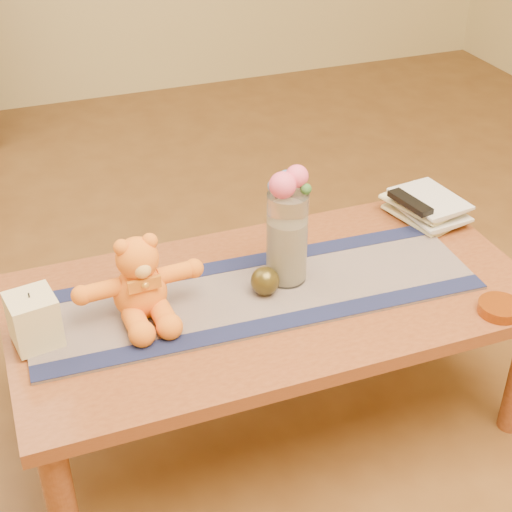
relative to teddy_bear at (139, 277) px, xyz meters
name	(u,v)px	position (x,y,z in m)	size (l,w,h in m)	color
floor	(272,414)	(0.35, -0.03, -0.56)	(5.50, 5.50, 0.00)	brown
coffee_table_top	(273,299)	(0.35, -0.03, -0.13)	(1.40, 0.70, 0.04)	brown
table_leg_fl	(62,505)	(-0.29, -0.32, -0.36)	(0.07, 0.07, 0.41)	brown
table_leg_bl	(31,352)	(-0.29, 0.26, -0.36)	(0.07, 0.07, 0.41)	brown
table_leg_br	(415,266)	(0.99, 0.26, -0.36)	(0.07, 0.07, 0.41)	brown
persian_runner	(256,293)	(0.30, -0.02, -0.11)	(1.20, 0.35, 0.01)	#181C44
runner_border_near	(274,324)	(0.30, -0.17, -0.11)	(1.20, 0.06, 0.00)	#161C44
runner_border_far	(240,263)	(0.31, 0.12, -0.11)	(1.20, 0.06, 0.00)	#161C44
teddy_bear	(139,277)	(0.00, 0.00, 0.00)	(0.32, 0.26, 0.21)	orange
pillar_candle	(34,319)	(-0.27, -0.03, -0.04)	(0.11, 0.11, 0.13)	beige
candle_wick	(29,295)	(-0.27, -0.03, 0.03)	(0.00, 0.00, 0.01)	black
glass_vase	(287,238)	(0.41, 0.01, 0.02)	(0.11, 0.11, 0.26)	silver
potpourri_fill	(287,250)	(0.41, 0.01, -0.02)	(0.09, 0.09, 0.18)	beige
rose_left	(283,185)	(0.39, 0.00, 0.19)	(0.07, 0.07, 0.07)	#F0557F
rose_right	(297,176)	(0.43, 0.01, 0.20)	(0.06, 0.06, 0.06)	#F0557F
blue_flower_back	(287,178)	(0.42, 0.04, 0.18)	(0.04, 0.04, 0.04)	#5575B9
blue_flower_side	(274,186)	(0.38, 0.03, 0.17)	(0.04, 0.04, 0.04)	#5575B9
leaf_sprig	(306,189)	(0.45, -0.01, 0.17)	(0.03, 0.03, 0.03)	#33662D
bronze_ball	(265,281)	(0.33, -0.04, -0.07)	(0.08, 0.08, 0.08)	#463C17
book_bottom	(405,222)	(0.86, 0.15, -0.10)	(0.17, 0.22, 0.02)	beige
book_lower	(408,217)	(0.87, 0.15, -0.09)	(0.16, 0.22, 0.02)	beige
book_upper	(404,212)	(0.86, 0.16, -0.07)	(0.17, 0.22, 0.02)	beige
book_top	(409,206)	(0.87, 0.15, -0.05)	(0.16, 0.22, 0.02)	beige
tv_remote	(410,202)	(0.86, 0.14, -0.03)	(0.04, 0.16, 0.02)	black
amber_dish	(500,308)	(0.87, -0.32, -0.10)	(0.11, 0.11, 0.03)	#BF5914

